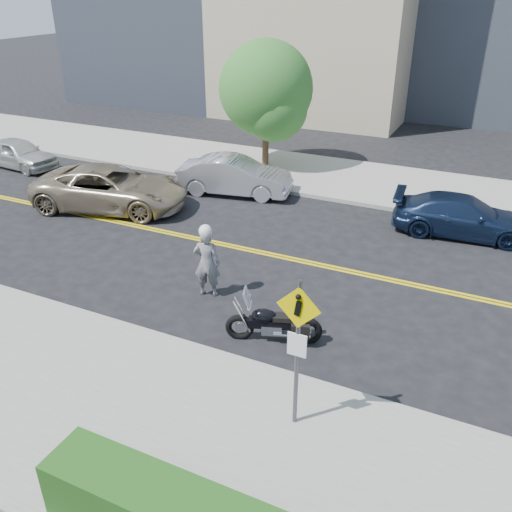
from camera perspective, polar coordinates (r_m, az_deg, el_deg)
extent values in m
plane|color=black|center=(16.78, -1.30, 0.76)|extent=(120.00, 120.00, 0.00)
cube|color=#9E9B91|center=(11.64, -18.56, -13.92)|extent=(60.00, 5.00, 0.15)
cube|color=#9E9B91|center=(23.19, 7.10, 8.38)|extent=(60.00, 5.00, 0.15)
cylinder|color=#4C4C51|center=(9.54, 4.35, -10.42)|extent=(0.08, 0.08, 3.00)
cube|color=#F9D800|center=(8.94, 4.51, -5.44)|extent=(0.78, 0.03, 0.78)
cube|color=white|center=(9.37, 4.34, -9.31)|extent=(0.35, 0.03, 0.45)
imported|color=silver|center=(13.99, -5.20, -0.71)|extent=(0.79, 0.63, 1.89)
sphere|color=white|center=(13.59, -5.35, 2.63)|extent=(0.34, 0.34, 0.34)
imported|color=tan|center=(20.28, -15.05, 6.93)|extent=(5.95, 3.81, 1.53)
imported|color=silver|center=(26.33, -23.72, 9.87)|extent=(3.87, 1.83, 1.28)
imported|color=#B9BAC2|center=(21.01, -2.26, 8.42)|extent=(4.58, 2.33, 1.44)
imported|color=#172645|center=(18.73, 20.94, 3.94)|extent=(4.57, 2.22, 1.28)
cylinder|color=#382619|center=(23.80, 1.02, 14.34)|extent=(0.28, 0.28, 4.37)
sphere|color=#2E6E23|center=(23.56, 1.05, 17.25)|extent=(3.93, 3.93, 3.93)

